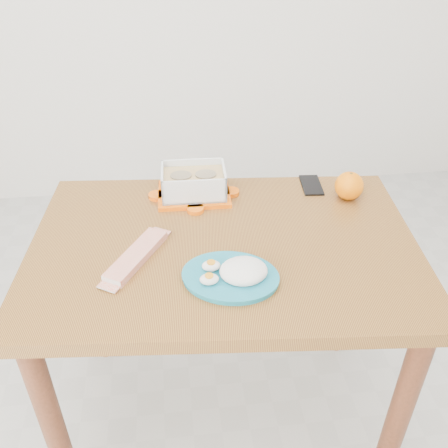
{
  "coord_description": "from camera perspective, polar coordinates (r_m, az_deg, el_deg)",
  "views": [
    {
      "loc": [
        -0.11,
        -0.88,
        1.56
      ],
      "look_at": [
        0.02,
        0.18,
        0.81
      ],
      "focal_mm": 40.0,
      "sensor_mm": 36.0,
      "label": 1
    }
  ],
  "objects": [
    {
      "name": "dining_table",
      "position": [
        1.42,
        0.0,
        -5.92
      ],
      "size": [
        1.09,
        0.78,
        0.75
      ],
      "rotation": [
        0.0,
        0.0,
        -0.09
      ],
      "color": "olive",
      "rests_on": "ground"
    },
    {
      "name": "rice_plate",
      "position": [
        1.21,
        1.21,
        -5.64
      ],
      "size": [
        0.29,
        0.29,
        0.06
      ],
      "rotation": [
        0.0,
        0.0,
        -0.29
      ],
      "color": "teal",
      "rests_on": "dining_table"
    },
    {
      "name": "orange_fruit",
      "position": [
        1.55,
        14.11,
        4.25
      ],
      "size": [
        0.09,
        0.09,
        0.09
      ],
      "primitive_type": "sphere",
      "color": "orange",
      "rests_on": "dining_table"
    },
    {
      "name": "food_container",
      "position": [
        1.52,
        -3.49,
        4.71
      ],
      "size": [
        0.22,
        0.17,
        0.09
      ],
      "rotation": [
        0.0,
        0.0,
        -0.03
      ],
      "color": "#FF6307",
      "rests_on": "dining_table"
    },
    {
      "name": "smartphone",
      "position": [
        1.61,
        9.95,
        4.39
      ],
      "size": [
        0.07,
        0.12,
        0.01
      ],
      "primitive_type": "cube",
      "rotation": [
        0.0,
        0.0,
        -0.08
      ],
      "color": "black",
      "rests_on": "dining_table"
    },
    {
      "name": "candy_bar",
      "position": [
        1.3,
        -9.99,
        -3.6
      ],
      "size": [
        0.16,
        0.22,
        0.02
      ],
      "primitive_type": "cube",
      "rotation": [
        0.0,
        0.0,
        1.03
      ],
      "color": "red",
      "rests_on": "dining_table"
    }
  ]
}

